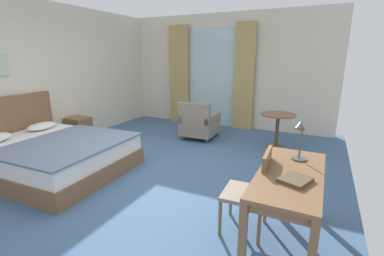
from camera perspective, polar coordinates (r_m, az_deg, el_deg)
ground at (r=4.42m, az=-8.95°, el=-9.89°), size 5.79×7.43×0.10m
wall_back at (r=7.13m, az=6.87°, el=11.76°), size 5.39×0.12×2.82m
wall_left at (r=5.96m, az=-31.14°, el=9.16°), size 0.12×7.03×2.82m
balcony_glass_door at (r=7.18m, az=4.10°, el=10.50°), size 1.35×0.02×2.48m
curtain_panel_left at (r=7.46m, az=-2.68°, el=11.01°), size 0.54×0.10×2.56m
curtain_panel_right at (r=6.80m, az=10.90°, el=10.37°), size 0.48×0.10×2.56m
bed at (r=4.88m, az=-27.58°, el=-4.85°), size 2.28×1.89×1.13m
nightstand at (r=6.32m, az=-22.70°, el=-0.25°), size 0.46×0.39×0.52m
writing_desk at (r=2.70m, az=19.88°, el=-10.63°), size 0.57×1.34×0.76m
desk_chair at (r=2.89m, az=12.79°, el=-12.19°), size 0.45×0.47×0.90m
desk_lamp at (r=2.87m, az=21.77°, el=-1.65°), size 0.15×0.24×0.45m
closed_book at (r=2.49m, az=20.91°, el=-10.14°), size 0.30×0.32×0.03m
armchair_by_window at (r=6.00m, az=1.47°, el=0.85°), size 0.73×0.81×0.84m
round_cafe_table at (r=5.60m, az=17.60°, el=1.05°), size 0.67×0.67×0.70m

